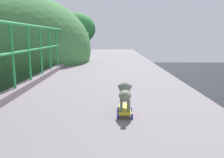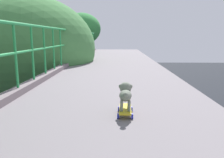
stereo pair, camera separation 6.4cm
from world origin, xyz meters
TOP-DOWN VIEW (x-y plane):
  - city_bus at (-8.81, 19.26)m, footprint 2.69×10.00m
  - roadside_tree_mid at (-2.16, 8.44)m, footprint 5.42×5.42m
  - roadside_tree_far at (-2.66, 13.83)m, footprint 4.87×4.87m
  - roadside_tree_farthest at (-2.27, 23.03)m, footprint 3.96×3.96m
  - toy_skateboard at (1.58, 2.06)m, footprint 0.21×0.43m
  - small_dog at (1.59, 2.08)m, footprint 0.18×0.40m

SIDE VIEW (x-z plane):
  - city_bus at x=-8.81m, z-range 0.22..3.73m
  - roadside_tree_far at x=-2.66m, z-range 1.92..9.86m
  - toy_skateboard at x=1.58m, z-range 5.97..6.06m
  - small_dog at x=1.59m, z-range 6.07..6.39m
  - roadside_tree_mid at x=-2.16m, z-range 2.14..10.69m
  - roadside_tree_farthest at x=-2.27m, z-range 2.92..12.23m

